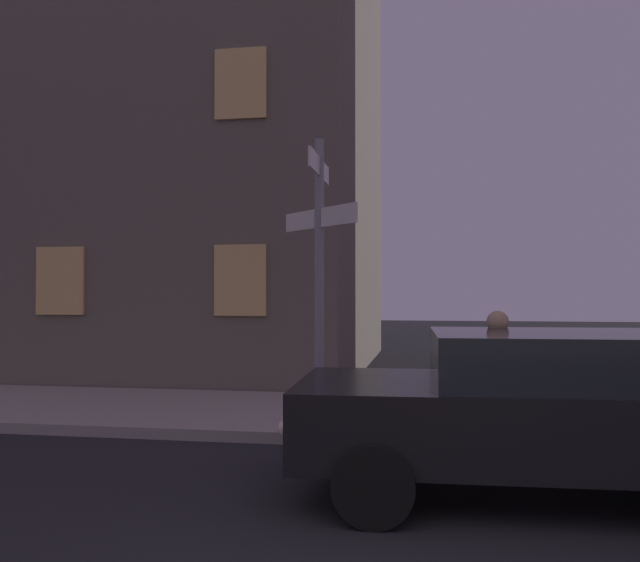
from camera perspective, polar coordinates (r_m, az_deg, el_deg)
sidewalk_kerb at (r=9.35m, az=6.78°, el=-11.60°), size 40.00×3.13×0.14m
signpost at (r=8.32m, az=-0.07°, el=2.18°), size 1.09×1.40×3.59m
car_far_trailing at (r=6.21m, az=18.29°, el=-10.32°), size 4.28×2.23×1.44m
cyclist at (r=6.89m, az=15.52°, el=-9.68°), size 1.82×0.33×1.61m
building_left_block at (r=18.25m, az=-17.79°, el=14.00°), size 13.18×9.82×13.00m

